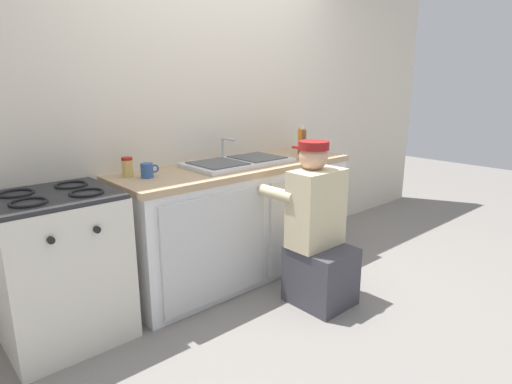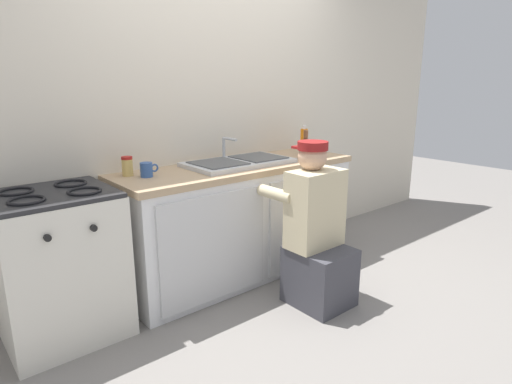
{
  "view_description": "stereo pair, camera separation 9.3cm",
  "coord_description": "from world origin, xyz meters",
  "px_view_note": "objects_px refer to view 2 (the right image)",
  "views": [
    {
      "loc": [
        -2.0,
        -2.14,
        1.48
      ],
      "look_at": [
        0.0,
        0.1,
        0.7
      ],
      "focal_mm": 30.0,
      "sensor_mm": 36.0,
      "label": 1
    },
    {
      "loc": [
        -1.93,
        -2.2,
        1.48
      ],
      "look_at": [
        0.0,
        0.1,
        0.7
      ],
      "focal_mm": 30.0,
      "sensor_mm": 36.0,
      "label": 2
    }
  ],
  "objects_px": {
    "sink_double_basin": "(239,162)",
    "coffee_mug": "(147,170)",
    "stove_range": "(59,265)",
    "plumber_person": "(316,238)",
    "soap_bottle_orange": "(304,142)",
    "condiment_jar": "(127,166)",
    "vase_decorative": "(305,148)"
  },
  "relations": [
    {
      "from": "plumber_person",
      "to": "condiment_jar",
      "type": "height_order",
      "value": "plumber_person"
    },
    {
      "from": "vase_decorative",
      "to": "coffee_mug",
      "type": "bearing_deg",
      "value": 170.6
    },
    {
      "from": "sink_double_basin",
      "to": "stove_range",
      "type": "relative_size",
      "value": 0.9
    },
    {
      "from": "vase_decorative",
      "to": "condiment_jar",
      "type": "bearing_deg",
      "value": 166.54
    },
    {
      "from": "plumber_person",
      "to": "coffee_mug",
      "type": "xyz_separation_m",
      "value": [
        -0.83,
        0.75,
        0.46
      ]
    },
    {
      "from": "plumber_person",
      "to": "coffee_mug",
      "type": "relative_size",
      "value": 8.76
    },
    {
      "from": "condiment_jar",
      "to": "soap_bottle_orange",
      "type": "bearing_deg",
      "value": -6.87
    },
    {
      "from": "coffee_mug",
      "to": "condiment_jar",
      "type": "bearing_deg",
      "value": 126.02
    },
    {
      "from": "stove_range",
      "to": "plumber_person",
      "type": "xyz_separation_m",
      "value": [
        1.44,
        -0.7,
        0.02
      ]
    },
    {
      "from": "stove_range",
      "to": "condiment_jar",
      "type": "xyz_separation_m",
      "value": [
        0.52,
        0.16,
        0.49
      ]
    },
    {
      "from": "soap_bottle_orange",
      "to": "coffee_mug",
      "type": "distance_m",
      "value": 1.4
    },
    {
      "from": "stove_range",
      "to": "condiment_jar",
      "type": "bearing_deg",
      "value": 16.89
    },
    {
      "from": "vase_decorative",
      "to": "coffee_mug",
      "type": "distance_m",
      "value": 1.28
    },
    {
      "from": "sink_double_basin",
      "to": "coffee_mug",
      "type": "height_order",
      "value": "sink_double_basin"
    },
    {
      "from": "stove_range",
      "to": "plumber_person",
      "type": "bearing_deg",
      "value": -25.91
    },
    {
      "from": "plumber_person",
      "to": "condiment_jar",
      "type": "relative_size",
      "value": 8.63
    },
    {
      "from": "plumber_person",
      "to": "coffee_mug",
      "type": "distance_m",
      "value": 1.21
    },
    {
      "from": "stove_range",
      "to": "coffee_mug",
      "type": "xyz_separation_m",
      "value": [
        0.61,
        0.05,
        0.48
      ]
    },
    {
      "from": "sink_double_basin",
      "to": "stove_range",
      "type": "distance_m",
      "value": 1.4
    },
    {
      "from": "condiment_jar",
      "to": "coffee_mug",
      "type": "bearing_deg",
      "value": -53.98
    },
    {
      "from": "sink_double_basin",
      "to": "condiment_jar",
      "type": "xyz_separation_m",
      "value": [
        -0.8,
        0.16,
        0.05
      ]
    },
    {
      "from": "plumber_person",
      "to": "soap_bottle_orange",
      "type": "distance_m",
      "value": 1.03
    },
    {
      "from": "stove_range",
      "to": "plumber_person",
      "type": "distance_m",
      "value": 1.6
    },
    {
      "from": "stove_range",
      "to": "condiment_jar",
      "type": "distance_m",
      "value": 0.74
    },
    {
      "from": "soap_bottle_orange",
      "to": "stove_range",
      "type": "bearing_deg",
      "value": 179.46
    },
    {
      "from": "sink_double_basin",
      "to": "soap_bottle_orange",
      "type": "bearing_deg",
      "value": -1.79
    },
    {
      "from": "plumber_person",
      "to": "vase_decorative",
      "type": "relative_size",
      "value": 4.8
    },
    {
      "from": "condiment_jar",
      "to": "soap_bottle_orange",
      "type": "distance_m",
      "value": 1.49
    },
    {
      "from": "coffee_mug",
      "to": "sink_double_basin",
      "type": "bearing_deg",
      "value": -3.49
    },
    {
      "from": "sink_double_basin",
      "to": "plumber_person",
      "type": "distance_m",
      "value": 0.83
    },
    {
      "from": "sink_double_basin",
      "to": "coffee_mug",
      "type": "relative_size",
      "value": 6.35
    },
    {
      "from": "condiment_jar",
      "to": "vase_decorative",
      "type": "relative_size",
      "value": 0.56
    }
  ]
}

